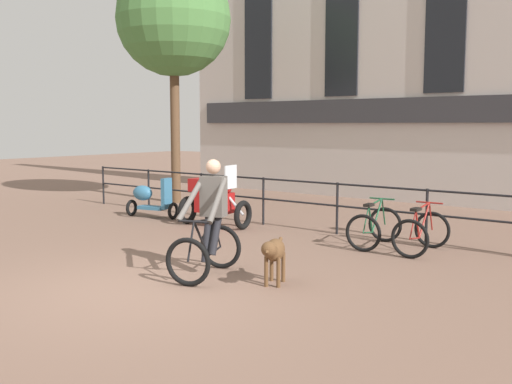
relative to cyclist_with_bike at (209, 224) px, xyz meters
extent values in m
plane|color=#7A5B4C|center=(-0.20, -1.19, -0.76)|extent=(60.00, 60.00, 0.00)
cylinder|color=black|center=(-7.70, 4.01, -0.24)|extent=(0.05, 0.05, 1.05)
cylinder|color=black|center=(-5.82, 4.01, -0.24)|extent=(0.05, 0.05, 1.05)
cylinder|color=black|center=(-3.95, 4.01, -0.24)|extent=(0.05, 0.05, 1.05)
cylinder|color=black|center=(-2.07, 4.01, -0.24)|extent=(0.05, 0.05, 1.05)
cylinder|color=black|center=(-0.20, 4.01, -0.24)|extent=(0.05, 0.05, 1.05)
cylinder|color=black|center=(1.68, 4.01, -0.24)|extent=(0.05, 0.05, 1.05)
cylinder|color=black|center=(-0.20, 4.01, 0.26)|extent=(15.00, 0.04, 0.04)
cylinder|color=black|center=(-0.20, 4.01, -0.19)|extent=(15.00, 0.04, 0.04)
cube|color=#333338|center=(-0.20, 9.45, 1.84)|extent=(17.10, 0.12, 0.70)
cube|color=black|center=(-6.50, 9.48, 5.45)|extent=(1.10, 0.06, 6.33)
torus|color=black|center=(0.21, -0.65, -0.42)|extent=(0.67, 0.27, 0.68)
torus|color=black|center=(-0.12, 0.39, -0.42)|extent=(0.67, 0.27, 0.68)
cylinder|color=black|center=(0.08, -0.25, -0.19)|extent=(0.18, 0.48, 0.60)
cylinder|color=black|center=(-0.02, 0.07, -0.22)|extent=(0.10, 0.23, 0.52)
cylinder|color=black|center=(0.05, -0.15, 0.07)|extent=(0.24, 0.64, 0.10)
cylinder|color=black|center=(-0.06, 0.18, -0.45)|extent=(0.16, 0.43, 0.08)
cylinder|color=black|center=(-0.09, 0.28, -0.19)|extent=(0.10, 0.26, 0.47)
cylinder|color=black|center=(0.18, -0.56, -0.16)|extent=(0.10, 0.22, 0.54)
cylinder|color=black|center=(0.15, -0.47, 0.10)|extent=(0.47, 0.18, 0.03)
cube|color=black|center=(-0.05, 0.16, 0.06)|extent=(0.19, 0.27, 0.05)
cube|color=#56514C|center=(-0.05, 0.16, 0.39)|extent=(0.41, 0.32, 0.60)
sphere|color=tan|center=(-0.05, 0.16, 0.83)|extent=(0.22, 0.22, 0.22)
cylinder|color=#56514C|center=(-0.15, -0.22, 0.37)|extent=(0.23, 0.71, 0.60)
cylinder|color=#56514C|center=(0.25, -0.09, 0.37)|extent=(0.35, 0.69, 0.60)
cylinder|color=black|center=(-0.09, 0.05, -0.25)|extent=(0.22, 0.32, 0.69)
cylinder|color=black|center=(0.05, 0.09, -0.19)|extent=(0.17, 0.32, 0.58)
ellipsoid|color=brown|center=(1.08, 0.17, -0.28)|extent=(0.43, 0.55, 0.31)
cylinder|color=brown|center=(1.15, -0.01, -0.26)|extent=(0.22, 0.22, 0.17)
sphere|color=brown|center=(1.22, -0.16, -0.19)|extent=(0.21, 0.21, 0.21)
cone|color=brown|center=(1.26, -0.24, -0.21)|extent=(0.15, 0.16, 0.11)
cylinder|color=brown|center=(0.96, 0.44, -0.22)|extent=(0.12, 0.18, 0.11)
cylinder|color=brown|center=(1.06, 0.00, -0.55)|extent=(0.06, 0.06, 0.42)
cylinder|color=brown|center=(1.22, 0.06, -0.55)|extent=(0.06, 0.06, 0.42)
cylinder|color=brown|center=(0.94, 0.28, -0.55)|extent=(0.06, 0.06, 0.42)
cylinder|color=brown|center=(1.09, 0.35, -0.55)|extent=(0.06, 0.06, 0.42)
torus|color=black|center=(-2.03, 3.25, -0.45)|extent=(0.20, 0.63, 0.62)
torus|color=black|center=(-3.47, 3.05, -0.45)|extent=(0.20, 0.63, 0.62)
cube|color=maroon|center=(-2.75, 3.15, -0.23)|extent=(0.85, 0.51, 0.44)
ellipsoid|color=maroon|center=(-2.57, 3.17, 0.07)|extent=(0.52, 0.38, 0.24)
cube|color=black|center=(-2.85, 3.14, 0.04)|extent=(0.60, 0.37, 0.10)
cylinder|color=#B2B2B7|center=(-2.21, 3.22, -0.27)|extent=(0.41, 0.12, 0.41)
cube|color=silver|center=(-2.33, 3.21, 0.34)|extent=(0.09, 0.44, 0.50)
cube|color=maroon|center=(-3.16, 3.09, 0.13)|extent=(0.37, 0.40, 0.28)
torus|color=black|center=(0.92, 3.88, -0.43)|extent=(0.66, 0.12, 0.66)
torus|color=black|center=(1.02, 2.84, -0.43)|extent=(0.66, 0.12, 0.66)
cylinder|color=#194C2D|center=(0.96, 3.48, -0.20)|extent=(0.08, 0.47, 0.58)
cylinder|color=#194C2D|center=(0.99, 3.16, -0.24)|extent=(0.05, 0.22, 0.51)
cylinder|color=#194C2D|center=(0.97, 3.38, 0.05)|extent=(0.09, 0.63, 0.10)
cylinder|color=#194C2D|center=(1.00, 3.05, -0.46)|extent=(0.07, 0.42, 0.07)
cylinder|color=#194C2D|center=(1.01, 2.95, -0.21)|extent=(0.05, 0.25, 0.46)
cylinder|color=#194C2D|center=(0.93, 3.79, -0.18)|extent=(0.05, 0.21, 0.52)
cylinder|color=#194C2D|center=(0.94, 3.70, 0.08)|extent=(0.48, 0.07, 0.03)
cube|color=black|center=(1.00, 3.07, 0.03)|extent=(0.14, 0.25, 0.05)
torus|color=black|center=(1.84, 3.89, -0.43)|extent=(0.66, 0.09, 0.66)
torus|color=black|center=(1.88, 2.84, -0.43)|extent=(0.66, 0.09, 0.66)
cylinder|color=maroon|center=(1.85, 3.48, -0.20)|extent=(0.05, 0.47, 0.58)
cylinder|color=maroon|center=(1.87, 3.16, -0.24)|extent=(0.04, 0.22, 0.51)
cylinder|color=maroon|center=(1.86, 3.38, 0.05)|extent=(0.06, 0.63, 0.10)
cylinder|color=maroon|center=(1.87, 3.05, -0.46)|extent=(0.04, 0.42, 0.07)
cylinder|color=maroon|center=(1.88, 2.95, -0.21)|extent=(0.03, 0.25, 0.46)
cylinder|color=maroon|center=(1.84, 3.79, -0.18)|extent=(0.03, 0.21, 0.52)
cylinder|color=maroon|center=(1.85, 3.70, 0.08)|extent=(0.48, 0.05, 0.03)
cube|color=black|center=(1.87, 3.07, 0.03)|extent=(0.13, 0.24, 0.05)
torus|color=black|center=(-4.16, 3.28, -0.56)|extent=(0.16, 0.41, 0.40)
torus|color=black|center=(-5.33, 3.02, -0.56)|extent=(0.16, 0.41, 0.40)
cube|color=teal|center=(-4.75, 3.15, -0.52)|extent=(0.72, 0.42, 0.08)
cube|color=teal|center=(-4.34, 3.24, -0.16)|extent=(0.17, 0.33, 0.72)
ellipsoid|color=teal|center=(-5.01, 3.09, -0.18)|extent=(0.57, 0.40, 0.36)
cylinder|color=brown|center=(-6.31, 5.46, 1.35)|extent=(0.26, 0.26, 4.23)
sphere|color=#477A3D|center=(-6.31, 5.46, 4.34)|extent=(3.16, 3.16, 3.16)
camera|label=1|loc=(5.90, -6.37, 1.45)|focal=42.00mm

